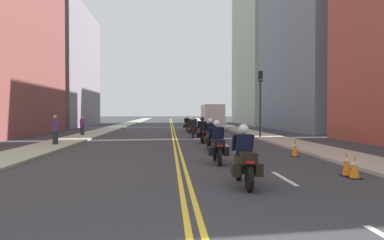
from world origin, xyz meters
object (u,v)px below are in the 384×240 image
object	(u,v)px
traffic_cone_0	(347,163)
traffic_cone_2	(355,167)
motorcycle_4	(193,129)
motorcycle_1	(217,146)
pedestrian_0	(55,130)
parked_truck	(212,118)
motorcycle_5	(194,126)
traffic_cone_1	(295,148)
motorcycle_0	(244,161)
traffic_light_near	(260,92)
motorcycle_6	(187,125)
motorcycle_2	(211,137)
motorcycle_3	(202,132)
pedestrian_1	(82,126)

from	to	relation	value
traffic_cone_0	traffic_cone_2	world-z (taller)	traffic_cone_0
motorcycle_4	traffic_cone_0	distance (m)	18.26
motorcycle_1	pedestrian_0	size ratio (longest dim) A/B	1.26
motorcycle_1	parked_truck	distance (m)	30.06
motorcycle_1	traffic_cone_0	size ratio (longest dim) A/B	2.84
parked_truck	motorcycle_1	bearing A→B (deg)	-95.93
motorcycle_5	traffic_cone_1	world-z (taller)	motorcycle_5
motorcycle_4	pedestrian_0	distance (m)	10.76
motorcycle_4	traffic_cone_1	xyz separation A→B (m)	(3.68, -12.75, -0.27)
motorcycle_5	traffic_cone_0	world-z (taller)	motorcycle_5
motorcycle_0	traffic_light_near	bearing A→B (deg)	76.25
motorcycle_5	traffic_cone_0	xyz separation A→B (m)	(3.20, -23.44, -0.27)
motorcycle_0	pedestrian_0	xyz separation A→B (m)	(-8.44, 12.55, 0.26)
motorcycle_6	motorcycle_2	bearing A→B (deg)	-85.58
motorcycle_3	parked_truck	bearing A→B (deg)	83.40
motorcycle_4	traffic_light_near	distance (m)	5.73
motorcycle_3	motorcycle_5	bearing A→B (deg)	90.79
motorcycle_0	motorcycle_2	distance (m)	10.11
motorcycle_1	motorcycle_5	size ratio (longest dim) A/B	1.05
motorcycle_2	parked_truck	world-z (taller)	parked_truck
traffic_light_near	pedestrian_0	xyz separation A→B (m)	(-13.21, -5.78, -2.49)
motorcycle_0	motorcycle_2	xyz separation A→B (m)	(0.21, 10.10, -0.01)
traffic_cone_2	pedestrian_0	bearing A→B (deg)	135.92
traffic_light_near	motorcycle_4	bearing A→B (deg)	167.82
motorcycle_0	parked_truck	xyz separation A→B (m)	(2.97, 34.50, 0.61)
motorcycle_2	traffic_cone_1	size ratio (longest dim) A/B	2.75
pedestrian_1	traffic_cone_0	bearing A→B (deg)	115.08
traffic_cone_2	pedestrian_0	world-z (taller)	pedestrian_0
motorcycle_5	motorcycle_2	bearing A→B (deg)	-89.46
motorcycle_1	traffic_cone_0	world-z (taller)	motorcycle_1
motorcycle_1	pedestrian_0	world-z (taller)	pedestrian_0
motorcycle_2	traffic_cone_2	world-z (taller)	motorcycle_2
motorcycle_0	parked_truck	distance (m)	34.63
motorcycle_3	traffic_cone_1	bearing A→B (deg)	-65.06
motorcycle_6	pedestrian_0	size ratio (longest dim) A/B	1.23
motorcycle_4	traffic_cone_2	bearing A→B (deg)	-76.41
motorcycle_2	traffic_light_near	bearing A→B (deg)	59.06
motorcycle_0	motorcycle_1	xyz separation A→B (m)	(-0.14, 4.61, 0.01)
motorcycle_2	parked_truck	distance (m)	24.56
traffic_cone_2	pedestrian_1	bearing A→B (deg)	120.78
motorcycle_0	pedestrian_1	bearing A→B (deg)	113.09
motorcycle_3	traffic_cone_0	distance (m)	13.38
motorcycle_3	motorcycle_6	bearing A→B (deg)	92.48
motorcycle_1	pedestrian_0	xyz separation A→B (m)	(-8.31, 7.95, 0.24)
motorcycle_1	traffic_cone_2	world-z (taller)	motorcycle_1
traffic_cone_0	parked_truck	world-z (taller)	parked_truck
pedestrian_0	traffic_cone_2	bearing A→B (deg)	-73.61
traffic_cone_0	traffic_light_near	world-z (taller)	traffic_light_near
motorcycle_5	pedestrian_0	world-z (taller)	pedestrian_0
motorcycle_4	motorcycle_2	bearing A→B (deg)	-85.32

